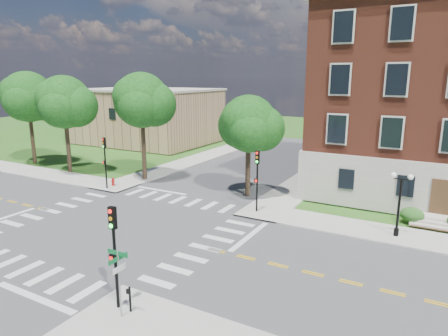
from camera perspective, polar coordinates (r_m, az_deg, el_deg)
The scene contains 19 objects.
ground at distance 29.34m, azimuth -14.88°, elevation -8.17°, with size 160.00×160.00×0.00m, color #2E5718.
road_ew at distance 29.34m, azimuth -14.89°, elevation -8.16°, with size 90.00×12.00×0.01m, color #3D3D3F.
road_ns at distance 29.34m, azimuth -14.89°, elevation -8.16°, with size 12.00×90.00×0.01m, color #3D3D3F.
sidewalk_ne at distance 36.58m, azimuth 21.62°, elevation -4.32°, with size 34.00×34.00×0.12m.
sidewalk_nw at distance 50.26m, azimuth -15.54°, elevation 0.69°, with size 34.00×34.00×0.12m.
crosswalk_east at distance 25.19m, azimuth -2.70°, elevation -11.35°, with size 2.20×10.20×0.02m, color silver, non-canonical shape.
stop_bar_east at distance 26.91m, azimuth 3.65°, elevation -9.71°, with size 0.40×5.50×0.00m, color silver.
secondary_building at distance 64.76m, azimuth -10.93°, elevation 7.39°, with size 20.40×15.40×8.30m.
tree_a at distance 52.55m, azimuth -26.22°, elevation 9.10°, with size 5.90×5.90×10.84m.
tree_b at distance 45.81m, azimuth -21.87°, elevation 8.71°, with size 5.61×5.61×10.38m.
tree_c at distance 40.43m, azimuth -11.71°, elevation 9.42°, with size 5.45×5.45×10.66m.
tree_d at distance 34.14m, azimuth 3.52°, elevation 6.32°, with size 4.85×4.85×8.75m.
traffic_signal_se at distance 18.43m, azimuth -15.43°, elevation -10.50°, with size 0.33×0.36×4.80m.
traffic_signal_ne at distance 30.41m, azimuth 4.76°, elevation -0.72°, with size 0.37×0.42×4.80m.
traffic_signal_nw at distance 38.30m, azimuth -16.66°, elevation 1.64°, with size 0.38×0.45×4.80m.
twin_lamp_west at distance 28.21m, azimuth 23.77°, elevation -4.31°, with size 1.36×0.36×4.23m.
street_sign_pole at distance 18.07m, azimuth -14.79°, elevation -14.02°, with size 1.10×1.10×3.10m.
push_button_post at distance 19.04m, azimuth -13.32°, elevation -17.62°, with size 0.14×0.21×1.20m.
fire_hydrant at distance 39.76m, azimuth -15.56°, elevation -1.91°, with size 0.35×0.35×0.75m.
Camera 1 is at (19.31, -19.49, 10.40)m, focal length 32.00 mm.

